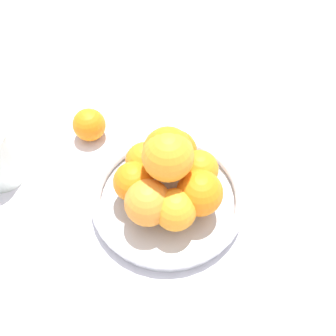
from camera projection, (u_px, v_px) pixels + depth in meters
The scene contains 4 objects.
ground_plane at pixel (168, 201), 0.59m from camera, with size 4.00×4.00×0.00m, color silver.
fruit_bowl at pixel (168, 197), 0.58m from camera, with size 0.27×0.27×0.03m.
orange_pile at pixel (169, 173), 0.53m from camera, with size 0.19×0.18×0.14m.
stray_orange at pixel (89, 125), 0.66m from camera, with size 0.07×0.07×0.07m, color orange.
Camera 1 is at (-0.31, 0.01, 0.51)m, focal length 35.00 mm.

